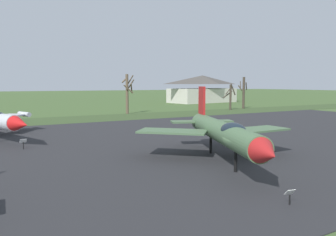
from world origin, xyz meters
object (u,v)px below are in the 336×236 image
info_placard_front_right (23,143)px  visitor_building (202,89)px  jet_fighter_front_left (223,132)px  info_placard_front_left (290,195)px

info_placard_front_right → visitor_building: (62.96, 58.76, 3.87)m
jet_fighter_front_left → info_placard_front_right: bearing=134.0°
jet_fighter_front_left → visitor_building: (49.91, 72.25, 2.05)m
info_placard_front_left → visitor_building: (52.92, 81.35, 3.97)m
jet_fighter_front_left → visitor_building: visitor_building is taller
jet_fighter_front_left → visitor_building: 87.84m
info_placard_front_left → info_placard_front_right: size_ratio=0.86×
visitor_building → info_placard_front_right: bearing=-137.0°
info_placard_front_right → jet_fighter_front_left: bearing=-46.0°
jet_fighter_front_left → info_placard_front_left: (-3.01, -9.10, -1.92)m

